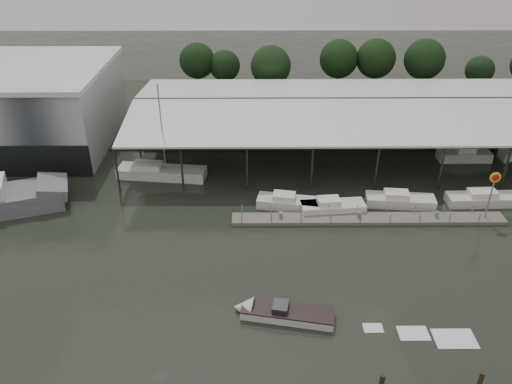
{
  "coord_description": "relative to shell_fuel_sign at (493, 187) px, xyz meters",
  "views": [
    {
      "loc": [
        3.14,
        -32.93,
        28.19
      ],
      "look_at": [
        3.47,
        11.65,
        2.5
      ],
      "focal_mm": 35.0,
      "sensor_mm": 36.0,
      "label": 1
    }
  ],
  "objects": [
    {
      "name": "ground",
      "position": [
        -27.0,
        -9.99,
        -3.93
      ],
      "size": [
        200.0,
        200.0,
        0.0
      ],
      "primitive_type": "plane",
      "color": "black",
      "rests_on": "ground"
    },
    {
      "name": "land_strip_far",
      "position": [
        -27.0,
        32.01,
        -3.83
      ],
      "size": [
        140.0,
        30.0,
        0.3
      ],
      "color": "#363A2B",
      "rests_on": "ground"
    },
    {
      "name": "storage_warehouse",
      "position": [
        -55.0,
        19.95,
        1.36
      ],
      "size": [
        24.5,
        20.5,
        10.5
      ],
      "color": "#AAB0B4",
      "rests_on": "ground"
    },
    {
      "name": "covered_boat_shed",
      "position": [
        -10.0,
        18.01,
        2.2
      ],
      "size": [
        58.24,
        24.0,
        6.96
      ],
      "color": "white",
      "rests_on": "ground"
    },
    {
      "name": "floating_dock",
      "position": [
        -12.0,
        0.01,
        -3.72
      ],
      "size": [
        28.0,
        2.0,
        1.4
      ],
      "color": "slate",
      "rests_on": "ground"
    },
    {
      "name": "shell_fuel_sign",
      "position": [
        0.0,
        0.0,
        0.0
      ],
      "size": [
        1.1,
        0.18,
        5.55
      ],
      "color": "gray",
      "rests_on": "ground"
    },
    {
      "name": "white_sailboat",
      "position": [
        -34.85,
        9.68,
        -3.29
      ],
      "size": [
        10.67,
        3.82,
        11.71
      ],
      "rotation": [
        0.0,
        0.0,
        -0.12
      ],
      "color": "silver",
      "rests_on": "ground"
    },
    {
      "name": "speedboat_underway",
      "position": [
        -21.8,
        -13.68,
        -3.53
      ],
      "size": [
        18.82,
        5.42,
        2.0
      ],
      "rotation": [
        0.0,
        0.0,
        2.95
      ],
      "color": "silver",
      "rests_on": "ground"
    },
    {
      "name": "moored_cruiser_0",
      "position": [
        -20.1,
        2.71,
        -3.31
      ],
      "size": [
        6.97,
        3.42,
        1.7
      ],
      "rotation": [
        0.0,
        0.0,
        -0.19
      ],
      "color": "silver",
      "rests_on": "ground"
    },
    {
      "name": "moored_cruiser_1",
      "position": [
        -15.5,
        1.71,
        -3.31
      ],
      "size": [
        6.89,
        2.81,
        1.7
      ],
      "rotation": [
        0.0,
        0.0,
        0.09
      ],
      "color": "silver",
      "rests_on": "ground"
    },
    {
      "name": "moored_cruiser_2",
      "position": [
        -8.02,
        3.07,
        -3.31
      ],
      "size": [
        7.47,
        2.96,
        1.7
      ],
      "rotation": [
        0.0,
        0.0,
        -0.11
      ],
      "color": "silver",
      "rests_on": "ground"
    },
    {
      "name": "moored_cruiser_3",
      "position": [
        1.31,
        3.27,
        -3.31
      ],
      "size": [
        8.38,
        2.39,
        1.7
      ],
      "rotation": [
        0.0,
        0.0,
        0.02
      ],
      "color": "silver",
      "rests_on": "ground"
    },
    {
      "name": "horizon_tree_line",
      "position": [
        -4.78,
        37.79,
        2.03
      ],
      "size": [
        69.58,
        10.96,
        9.8
      ],
      "color": "black",
      "rests_on": "ground"
    }
  ]
}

